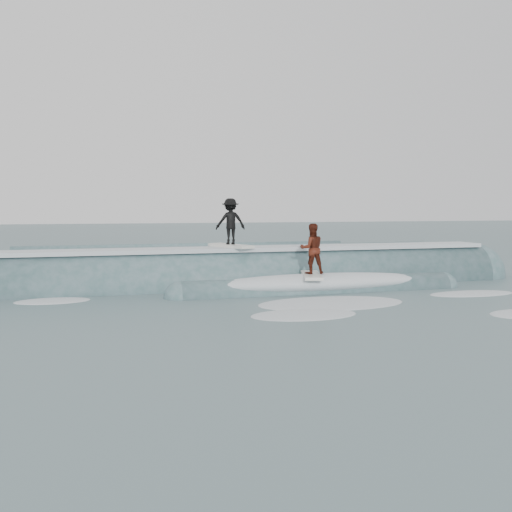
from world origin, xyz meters
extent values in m
plane|color=#40595D|center=(0.00, 0.00, 0.00)|extent=(160.00, 160.00, 0.00)
cylinder|color=#375C5C|center=(0.00, 3.32, 0.00)|extent=(18.30, 2.40, 2.40)
sphere|color=#375C5C|center=(9.15, 3.32, 0.00)|extent=(2.40, 2.40, 2.40)
cylinder|color=#375C5C|center=(1.80, 1.12, 0.00)|extent=(9.00, 1.00, 1.00)
sphere|color=#375C5C|center=(-2.70, 1.12, 0.00)|extent=(1.00, 1.00, 1.00)
sphere|color=#375C5C|center=(6.30, 1.12, 0.00)|extent=(1.00, 1.00, 1.00)
cube|color=silver|center=(0.00, 3.32, 1.27)|extent=(18.00, 1.30, 0.14)
ellipsoid|color=silver|center=(1.80, 1.12, 0.30)|extent=(7.60, 1.30, 0.60)
cube|color=silver|center=(-0.63, 3.32, 1.39)|extent=(1.26, 2.06, 0.10)
imported|color=black|center=(-0.63, 3.32, 2.23)|extent=(1.02, 0.59, 1.58)
cube|color=silver|center=(1.50, 1.12, 0.55)|extent=(1.09, 2.07, 0.10)
imported|color=#4A190D|center=(1.50, 1.12, 1.40)|extent=(0.83, 0.68, 1.60)
ellipsoid|color=silver|center=(-6.35, 1.57, 0.00)|extent=(2.22, 1.52, 0.10)
ellipsoid|color=silver|center=(-0.08, -2.39, 0.00)|extent=(2.31, 1.58, 0.10)
ellipsoid|color=silver|center=(1.28, -0.98, 0.00)|extent=(4.15, 2.83, 0.10)
ellipsoid|color=silver|center=(6.24, -0.55, 0.00)|extent=(2.34, 1.60, 0.10)
cylinder|color=#375C5C|center=(-7.73, 14.00, 0.00)|extent=(22.00, 0.70, 0.70)
cylinder|color=#375C5C|center=(5.21, 18.00, 0.00)|extent=(22.00, 0.80, 0.80)
cylinder|color=#375C5C|center=(0.86, 22.00, 0.00)|extent=(22.00, 0.60, 0.60)
camera|label=1|loc=(-5.14, -15.74, 2.72)|focal=40.00mm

